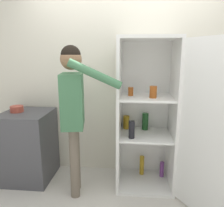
% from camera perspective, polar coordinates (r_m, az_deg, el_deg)
% --- Properties ---
extents(wall_back, '(7.00, 0.06, 2.55)m').
position_cam_1_polar(wall_back, '(2.94, 2.99, 5.89)').
color(wall_back, silver).
rests_on(wall_back, ground_plane).
extents(refrigerator, '(1.09, 1.18, 1.82)m').
position_cam_1_polar(refrigerator, '(2.60, 11.86, -3.69)').
color(refrigerator, white).
rests_on(refrigerator, ground_plane).
extents(person, '(0.71, 0.54, 1.72)m').
position_cam_1_polar(person, '(2.44, -10.03, 0.37)').
color(person, '#726656').
rests_on(person, ground_plane).
extents(counter, '(0.59, 0.61, 0.90)m').
position_cam_1_polar(counter, '(3.11, -20.92, -10.25)').
color(counter, '#4C4C51').
rests_on(counter, ground_plane).
extents(bowl, '(0.16, 0.16, 0.08)m').
position_cam_1_polar(bowl, '(3.03, -23.60, -1.32)').
color(bowl, '#B24738').
rests_on(bowl, counter).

